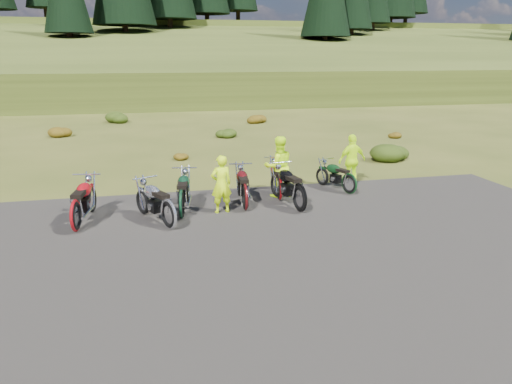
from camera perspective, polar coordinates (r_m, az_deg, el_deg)
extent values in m
plane|color=#3D4717|center=(12.71, -3.55, -4.56)|extent=(300.00, 300.00, 0.00)
cube|color=black|center=(10.88, -1.76, -8.09)|extent=(20.00, 12.00, 0.04)
cube|color=#374316|center=(121.87, -12.53, 13.14)|extent=(300.00, 90.00, 9.17)
cylinder|color=black|center=(87.96, -22.83, 18.25)|extent=(0.70, 0.70, 2.20)
cylinder|color=black|center=(62.20, -20.44, 15.83)|extent=(0.70, 0.70, 2.20)
cylinder|color=black|center=(67.84, -14.67, 17.20)|extent=(0.70, 0.70, 2.20)
cylinder|color=black|center=(74.04, -9.77, 18.21)|extent=(0.70, 0.70, 2.20)
cylinder|color=black|center=(80.68, -5.61, 18.97)|extent=(0.70, 0.70, 2.20)
cylinder|color=black|center=(87.64, -2.06, 19.40)|extent=(0.70, 0.70, 2.20)
cylinder|color=black|center=(64.97, 7.88, 16.40)|extent=(0.70, 0.70, 2.20)
cylinder|color=black|center=(72.82, 10.79, 17.11)|extent=(0.70, 0.70, 2.20)
cylinder|color=black|center=(80.81, 13.14, 17.66)|extent=(0.70, 0.70, 2.20)
cylinder|color=black|center=(88.91, 15.08, 18.08)|extent=(0.70, 0.70, 2.20)
cylinder|color=black|center=(97.09, 16.70, 18.42)|extent=(0.70, 0.70, 2.20)
ellipsoid|color=#5B370B|center=(28.97, -21.59, 6.57)|extent=(1.30, 1.30, 0.77)
ellipsoid|color=#1F350D|center=(33.93, -15.50, 8.39)|extent=(1.56, 1.56, 0.92)
ellipsoid|color=#5B370B|center=(21.44, -8.78, 4.24)|extent=(0.77, 0.77, 0.45)
ellipsoid|color=#1F350D|center=(26.96, -3.52, 6.86)|extent=(1.03, 1.03, 0.61)
ellipsoid|color=#5B370B|center=(32.67, -0.04, 8.55)|extent=(1.30, 1.30, 0.77)
ellipsoid|color=#1F350D|center=(21.83, 15.15, 4.71)|extent=(1.56, 1.56, 0.92)
ellipsoid|color=#5B370B|center=(27.83, 15.32, 6.45)|extent=(0.77, 0.77, 0.45)
imported|color=#CFFF0D|center=(13.93, -3.99, 0.78)|extent=(0.66, 0.49, 1.64)
imported|color=#CFFF0D|center=(15.51, 2.59, 2.81)|extent=(0.95, 0.76, 1.89)
imported|color=#CFFF0D|center=(17.06, 10.90, 3.48)|extent=(1.09, 0.62, 1.75)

